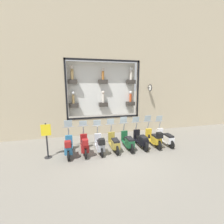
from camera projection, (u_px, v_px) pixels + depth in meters
ground_plane at (117, 155)px, 7.65m from camera, size 120.00×120.00×0.00m
building_facade at (103, 55)px, 10.05m from camera, size 1.17×36.00×10.76m
scooter_white_0 at (166, 138)px, 8.86m from camera, size 1.79×0.61×1.59m
scooter_yellow_1 at (154, 138)px, 8.61m from camera, size 1.81×0.61×1.65m
scooter_black_2 at (141, 140)px, 8.48m from camera, size 1.81×0.60×1.61m
scooter_green_3 at (128, 141)px, 8.29m from camera, size 1.80×0.60×1.65m
scooter_olive_4 at (114, 143)px, 8.10m from camera, size 1.80×0.61×1.58m
scooter_silver_5 at (100, 144)px, 7.84m from camera, size 1.79×0.60×1.55m
scooter_red_6 at (85, 145)px, 7.66m from camera, size 1.81×0.60×1.56m
scooter_teal_7 at (69, 147)px, 7.47m from camera, size 1.80×0.61×1.64m
shop_sign_post at (47, 139)px, 7.19m from camera, size 0.36×0.45×1.74m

